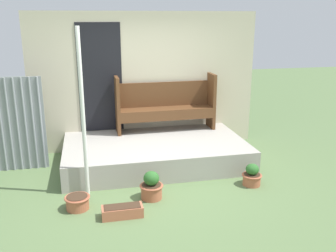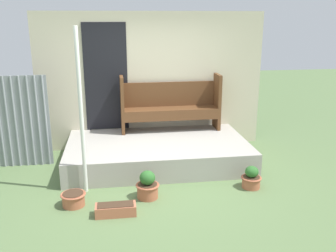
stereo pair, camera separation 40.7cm
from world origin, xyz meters
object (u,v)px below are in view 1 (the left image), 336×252
object	(u,v)px
bench	(165,103)
flower_pot_left	(77,202)
flower_pot_middle	(151,187)
planter_box_rect	(122,211)
support_post	(83,115)
flower_pot_right	(252,176)

from	to	relation	value
bench	flower_pot_left	distance (m)	2.79
flower_pot_middle	planter_box_rect	world-z (taller)	flower_pot_middle
support_post	bench	world-z (taller)	support_post
support_post	flower_pot_left	distance (m)	1.18
flower_pot_left	flower_pot_middle	distance (m)	1.03
bench	planter_box_rect	distance (m)	2.79
support_post	planter_box_rect	size ratio (longest dim) A/B	4.50
bench	flower_pot_right	size ratio (longest dim) A/B	5.45
bench	support_post	bearing A→B (deg)	-132.92
bench	flower_pot_right	world-z (taller)	bench
flower_pot_left	flower_pot_middle	bearing A→B (deg)	4.94
support_post	planter_box_rect	world-z (taller)	support_post
planter_box_rect	bench	bearing A→B (deg)	65.90
support_post	flower_pot_left	world-z (taller)	support_post
flower_pot_middle	flower_pot_left	bearing A→B (deg)	-175.06
bench	flower_pot_right	xyz separation A→B (m)	(0.95, -1.90, -0.77)
bench	flower_pot_middle	size ratio (longest dim) A/B	4.58
flower_pot_middle	flower_pot_right	xyz separation A→B (m)	(1.58, 0.10, -0.03)
bench	flower_pot_left	world-z (taller)	bench
flower_pot_middle	planter_box_rect	xyz separation A→B (m)	(-0.46, -0.42, -0.10)
bench	planter_box_rect	size ratio (longest dim) A/B	3.55
support_post	flower_pot_middle	size ratio (longest dim) A/B	5.81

